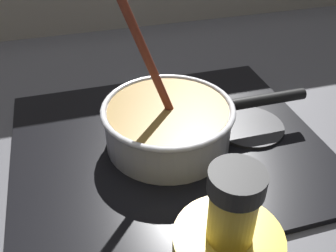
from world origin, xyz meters
The scene contains 5 objects.
ground centered at (0.00, 0.00, -0.02)m, with size 2.40×1.60×0.04m, color #4C4C51.
hob_plate centered at (0.14, 0.18, 0.01)m, with size 0.56×0.48×0.01m, color black.
burner_ring centered at (0.14, 0.18, 0.02)m, with size 0.16×0.16×0.01m, color #592D0C.
spare_burner centered at (0.30, 0.18, 0.01)m, with size 0.14×0.14×0.01m, color #262628.
cooking_pan centered at (0.14, 0.18, 0.06)m, with size 0.39×0.24×0.28m.
Camera 1 is at (-0.01, -0.34, 0.45)m, focal length 40.51 mm.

